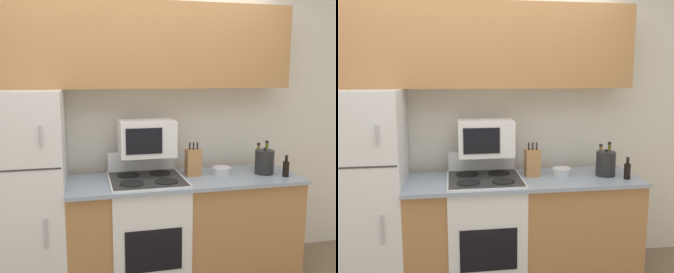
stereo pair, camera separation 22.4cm
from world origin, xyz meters
The scene contains 12 objects.
wall_back centered at (0.00, 0.70, 1.27)m, with size 8.00×0.05×2.55m.
lower_cabinets centered at (0.36, 0.29, 0.45)m, with size 1.90×0.62×0.90m.
refrigerator centered at (-0.95, 0.33, 0.81)m, with size 0.72×0.69×1.62m.
upper_cabinets centered at (0.00, 0.52, 1.97)m, with size 2.62×0.30×0.68m.
stove centered at (0.04, 0.28, 0.47)m, with size 0.60×0.61×1.08m.
microwave centered at (0.06, 0.40, 1.23)m, with size 0.45×0.33×0.29m.
knife_block centered at (0.44, 0.34, 1.02)m, with size 0.12×0.11×0.28m.
bowl centered at (0.69, 0.32, 0.94)m, with size 0.16×0.16×0.06m.
bottle_vinegar centered at (1.06, 0.40, 1.00)m, with size 0.06×0.06×0.24m.
bottle_soy_sauce centered at (1.18, 0.13, 0.97)m, with size 0.05×0.05×0.18m.
bottle_olive_oil centered at (1.14, 0.39, 1.01)m, with size 0.06×0.06×0.26m.
kettle centered at (1.05, 0.26, 1.00)m, with size 0.16×0.16×0.23m.
Camera 1 is at (-0.44, -2.58, 1.73)m, focal length 40.00 mm.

